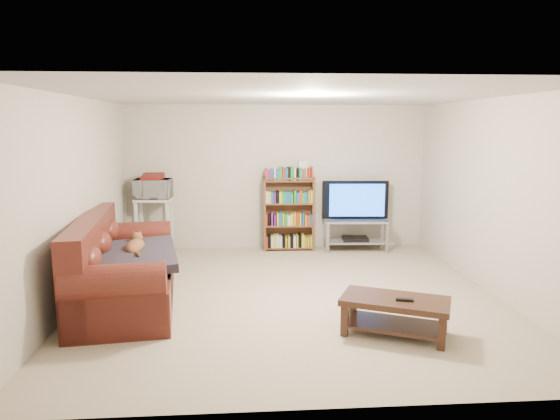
{
  "coord_description": "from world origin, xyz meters",
  "views": [
    {
      "loc": [
        -0.54,
        -5.84,
        2.06
      ],
      "look_at": [
        -0.1,
        0.4,
        1.0
      ],
      "focal_mm": 32.0,
      "sensor_mm": 36.0,
      "label": 1
    }
  ],
  "objects": [
    {
      "name": "floor",
      "position": [
        0.0,
        0.0,
        0.0
      ],
      "size": [
        5.0,
        5.0,
        0.0
      ],
      "primitive_type": "plane",
      "color": "#BDAC8D",
      "rests_on": "ground"
    },
    {
      "name": "ceiling",
      "position": [
        0.0,
        0.0,
        2.4
      ],
      "size": [
        5.0,
        5.0,
        0.0
      ],
      "primitive_type": "plane",
      "rotation": [
        3.14,
        0.0,
        0.0
      ],
      "color": "white",
      "rests_on": "ground"
    },
    {
      "name": "wall_back",
      "position": [
        0.0,
        2.5,
        1.2
      ],
      "size": [
        5.0,
        0.0,
        5.0
      ],
      "primitive_type": "plane",
      "rotation": [
        1.57,
        0.0,
        0.0
      ],
      "color": "beige",
      "rests_on": "ground"
    },
    {
      "name": "wall_front",
      "position": [
        0.0,
        -2.5,
        1.2
      ],
      "size": [
        5.0,
        0.0,
        5.0
      ],
      "primitive_type": "plane",
      "rotation": [
        -1.57,
        0.0,
        0.0
      ],
      "color": "beige",
      "rests_on": "ground"
    },
    {
      "name": "wall_left",
      "position": [
        -2.5,
        0.0,
        1.2
      ],
      "size": [
        0.0,
        5.0,
        5.0
      ],
      "primitive_type": "plane",
      "rotation": [
        1.57,
        0.0,
        1.57
      ],
      "color": "beige",
      "rests_on": "ground"
    },
    {
      "name": "wall_right",
      "position": [
        2.5,
        0.0,
        1.2
      ],
      "size": [
        0.0,
        5.0,
        5.0
      ],
      "primitive_type": "plane",
      "rotation": [
        1.57,
        0.0,
        -1.57
      ],
      "color": "beige",
      "rests_on": "ground"
    },
    {
      "name": "sofa",
      "position": [
        -2.03,
        -0.07,
        0.35
      ],
      "size": [
        1.32,
        2.5,
        1.02
      ],
      "rotation": [
        0.0,
        0.0,
        0.12
      ],
      "color": "#561E16",
      "rests_on": "floor"
    },
    {
      "name": "blanket",
      "position": [
        -1.82,
        -0.21,
        0.59
      ],
      "size": [
        1.15,
        1.36,
        0.2
      ],
      "primitive_type": "cube",
      "rotation": [
        0.05,
        -0.04,
        0.2
      ],
      "color": "#2C2731",
      "rests_on": "sofa"
    },
    {
      "name": "cat",
      "position": [
        -1.85,
        0.01,
        0.65
      ],
      "size": [
        0.34,
        0.68,
        0.2
      ],
      "primitive_type": null,
      "rotation": [
        0.0,
        0.0,
        0.12
      ],
      "color": "brown",
      "rests_on": "sofa"
    },
    {
      "name": "coffee_table",
      "position": [
        0.93,
        -1.23,
        0.26
      ],
      "size": [
        1.16,
        0.9,
        0.38
      ],
      "rotation": [
        0.0,
        0.0,
        -0.43
      ],
      "color": "#321C11",
      "rests_on": "floor"
    },
    {
      "name": "remote",
      "position": [
        1.0,
        -1.31,
        0.39
      ],
      "size": [
        0.18,
        0.09,
        0.02
      ],
      "primitive_type": "cube",
      "rotation": [
        0.0,
        0.0,
        -0.28
      ],
      "color": "black",
      "rests_on": "coffee_table"
    },
    {
      "name": "tv_stand",
      "position": [
        1.29,
        2.2,
        0.35
      ],
      "size": [
        1.06,
        0.52,
        0.52
      ],
      "rotation": [
        0.0,
        0.0,
        -0.06
      ],
      "color": "#999EA3",
      "rests_on": "floor"
    },
    {
      "name": "television",
      "position": [
        1.29,
        2.2,
        0.83
      ],
      "size": [
        1.12,
        0.21,
        0.64
      ],
      "primitive_type": "imported",
      "rotation": [
        0.0,
        0.0,
        3.08
      ],
      "color": "black",
      "rests_on": "tv_stand"
    },
    {
      "name": "dvd_player",
      "position": [
        1.29,
        2.2,
        0.19
      ],
      "size": [
        0.43,
        0.31,
        0.06
      ],
      "primitive_type": "cube",
      "rotation": [
        0.0,
        0.0,
        -0.06
      ],
      "color": "black",
      "rests_on": "tv_stand"
    },
    {
      "name": "bookshelf",
      "position": [
        0.18,
        2.3,
        0.63
      ],
      "size": [
        0.85,
        0.28,
        1.22
      ],
      "rotation": [
        0.0,
        0.0,
        -0.02
      ],
      "color": "brown",
      "rests_on": "floor"
    },
    {
      "name": "shelf_clutter",
      "position": [
        0.28,
        2.31,
        1.33
      ],
      "size": [
        0.62,
        0.19,
        0.28
      ],
      "rotation": [
        0.0,
        0.0,
        -0.02
      ],
      "color": "silver",
      "rests_on": "bookshelf"
    },
    {
      "name": "microwave_stand",
      "position": [
        -2.01,
        2.17,
        0.58
      ],
      "size": [
        0.59,
        0.44,
        0.91
      ],
      "rotation": [
        0.0,
        0.0,
        -0.04
      ],
      "color": "silver",
      "rests_on": "floor"
    },
    {
      "name": "microwave",
      "position": [
        -2.01,
        2.17,
        1.07
      ],
      "size": [
        0.58,
        0.4,
        0.31
      ],
      "primitive_type": "imported",
      "rotation": [
        0.0,
        0.0,
        -0.04
      ],
      "color": "silver",
      "rests_on": "microwave_stand"
    },
    {
      "name": "game_boxes",
      "position": [
        -2.01,
        2.17,
        1.25
      ],
      "size": [
        0.34,
        0.3,
        0.05
      ],
      "primitive_type": "cube",
      "rotation": [
        0.0,
        0.0,
        -0.04
      ],
      "color": "maroon",
      "rests_on": "microwave"
    }
  ]
}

